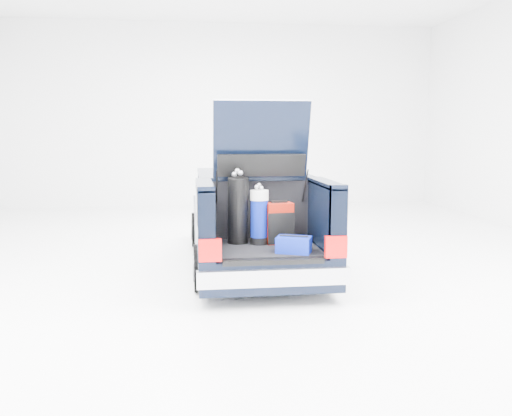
{
  "coord_description": "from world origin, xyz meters",
  "views": [
    {
      "loc": [
        -0.98,
        -8.23,
        2.06
      ],
      "look_at": [
        0.0,
        -0.5,
        0.96
      ],
      "focal_mm": 38.0,
      "sensor_mm": 36.0,
      "label": 1
    }
  ],
  "objects": [
    {
      "name": "ground",
      "position": [
        0.0,
        0.0,
        0.0
      ],
      "size": [
        14.0,
        14.0,
        0.0
      ],
      "primitive_type": "plane",
      "color": "white",
      "rests_on": "ground"
    },
    {
      "name": "car",
      "position": [
        -0.0,
        0.11,
        0.67
      ],
      "size": [
        1.87,
        4.65,
        2.47
      ],
      "color": "black",
      "rests_on": "ground"
    },
    {
      "name": "red_suitcase",
      "position": [
        0.2,
        -1.31,
        0.87
      ],
      "size": [
        0.37,
        0.26,
        0.57
      ],
      "rotation": [
        0.0,
        0.0,
        0.12
      ],
      "color": "#7A0E04",
      "rests_on": "car"
    },
    {
      "name": "black_golf_bag",
      "position": [
        -0.33,
        -1.24,
        1.04
      ],
      "size": [
        0.3,
        0.37,
        0.98
      ],
      "rotation": [
        0.0,
        0.0,
        0.09
      ],
      "color": "black",
      "rests_on": "car"
    },
    {
      "name": "blue_golf_bag",
      "position": [
        -0.06,
        -1.3,
        0.96
      ],
      "size": [
        0.25,
        0.25,
        0.8
      ],
      "rotation": [
        0.0,
        0.0,
        -0.07
      ],
      "color": "black",
      "rests_on": "car"
    },
    {
      "name": "blue_duffel",
      "position": [
        0.29,
        -1.87,
        0.7
      ],
      "size": [
        0.48,
        0.4,
        0.22
      ],
      "rotation": [
        0.0,
        0.0,
        -0.38
      ],
      "color": "#051482",
      "rests_on": "car"
    }
  ]
}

